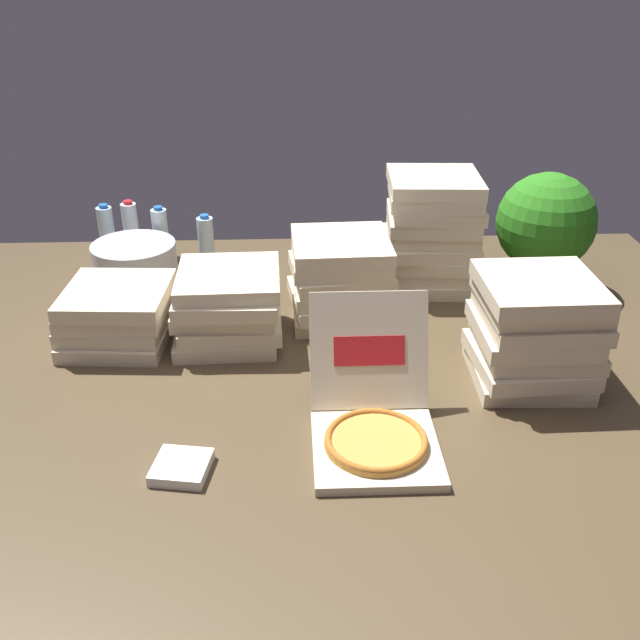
% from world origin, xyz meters
% --- Properties ---
extents(ground_plane, '(3.20, 2.40, 0.02)m').
position_xyz_m(ground_plane, '(0.00, 0.00, -0.01)').
color(ground_plane, '#4C3D28').
extents(open_pizza_box, '(0.35, 0.49, 0.36)m').
position_xyz_m(open_pizza_box, '(0.19, -0.36, 0.08)').
color(open_pizza_box, beige).
rests_on(open_pizza_box, ground_plane).
extents(pizza_stack_right_mid, '(0.38, 0.38, 0.25)m').
position_xyz_m(pizza_stack_right_mid, '(-0.26, 0.24, 0.13)').
color(pizza_stack_right_mid, beige).
rests_on(pizza_stack_right_mid, ground_plane).
extents(pizza_stack_left_near, '(0.39, 0.40, 0.20)m').
position_xyz_m(pizza_stack_left_near, '(-0.65, 0.25, 0.10)').
color(pizza_stack_left_near, beige).
rests_on(pizza_stack_left_near, ground_plane).
extents(pizza_stack_right_near, '(0.39, 0.40, 0.46)m').
position_xyz_m(pizza_stack_right_near, '(0.53, 0.68, 0.23)').
color(pizza_stack_right_near, beige).
rests_on(pizza_stack_right_near, ground_plane).
extents(pizza_stack_left_mid, '(0.38, 0.38, 0.35)m').
position_xyz_m(pizza_stack_left_mid, '(0.73, -0.06, 0.18)').
color(pizza_stack_left_mid, beige).
rests_on(pizza_stack_left_mid, ground_plane).
extents(pizza_stack_left_far, '(0.39, 0.40, 0.30)m').
position_xyz_m(pizza_stack_left_far, '(0.15, 0.40, 0.15)').
color(pizza_stack_left_far, beige).
rests_on(pizza_stack_left_far, ground_plane).
extents(ice_bucket, '(0.35, 0.35, 0.14)m').
position_xyz_m(ice_bucket, '(-0.69, 0.80, 0.07)').
color(ice_bucket, '#B7BABF').
rests_on(ice_bucket, ground_plane).
extents(water_bottle_0, '(0.07, 0.07, 0.23)m').
position_xyz_m(water_bottle_0, '(-0.76, 1.11, 0.11)').
color(water_bottle_0, white).
rests_on(water_bottle_0, ground_plane).
extents(water_bottle_1, '(0.07, 0.07, 0.23)m').
position_xyz_m(water_bottle_1, '(-0.86, 1.06, 0.11)').
color(water_bottle_1, silver).
rests_on(water_bottle_1, ground_plane).
extents(water_bottle_2, '(0.07, 0.07, 0.23)m').
position_xyz_m(water_bottle_2, '(-0.40, 0.90, 0.11)').
color(water_bottle_2, silver).
rests_on(water_bottle_2, ground_plane).
extents(water_bottle_3, '(0.07, 0.07, 0.23)m').
position_xyz_m(water_bottle_3, '(-0.61, 1.02, 0.11)').
color(water_bottle_3, silver).
rests_on(water_bottle_3, ground_plane).
extents(potted_plant, '(0.39, 0.39, 0.47)m').
position_xyz_m(potted_plant, '(0.97, 0.63, 0.26)').
color(potted_plant, '#513323').
rests_on(potted_plant, ground_plane).
extents(napkin_pile, '(0.17, 0.17, 0.03)m').
position_xyz_m(napkin_pile, '(-0.34, -0.49, 0.02)').
color(napkin_pile, white).
rests_on(napkin_pile, ground_plane).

